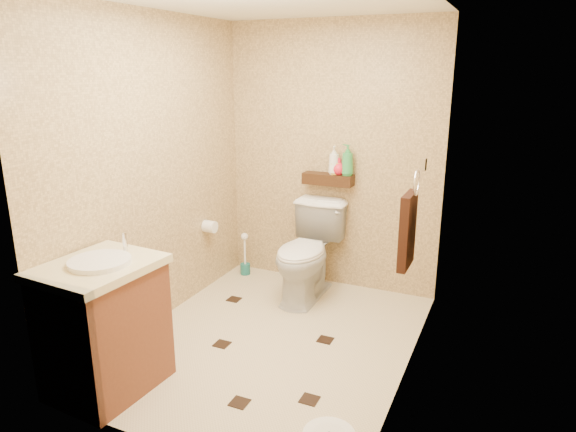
% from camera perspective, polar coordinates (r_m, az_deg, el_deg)
% --- Properties ---
extents(ground, '(2.50, 2.50, 0.00)m').
position_cam_1_polar(ground, '(3.99, -1.78, -13.67)').
color(ground, beige).
rests_on(ground, ground).
extents(wall_back, '(2.00, 0.04, 2.40)m').
position_cam_1_polar(wall_back, '(4.69, 4.85, 6.43)').
color(wall_back, tan).
rests_on(wall_back, ground).
extents(wall_front, '(2.00, 0.04, 2.40)m').
position_cam_1_polar(wall_front, '(2.53, -14.52, -2.35)').
color(wall_front, tan).
rests_on(wall_front, ground).
extents(wall_left, '(0.04, 2.50, 2.40)m').
position_cam_1_polar(wall_left, '(4.08, -14.68, 4.55)').
color(wall_left, tan).
rests_on(wall_left, ground).
extents(wall_right, '(0.04, 2.50, 2.40)m').
position_cam_1_polar(wall_right, '(3.25, 14.11, 1.71)').
color(wall_right, tan).
rests_on(wall_right, ground).
extents(wall_shelf, '(0.46, 0.14, 0.10)m').
position_cam_1_polar(wall_shelf, '(4.64, 4.47, 4.10)').
color(wall_shelf, '#39210F').
rests_on(wall_shelf, wall_back).
extents(floor_accents, '(1.26, 1.46, 0.01)m').
position_cam_1_polar(floor_accents, '(3.95, -1.90, -13.94)').
color(floor_accents, black).
rests_on(floor_accents, ground).
extents(toilet, '(0.47, 0.83, 0.84)m').
position_cam_1_polar(toilet, '(4.52, 2.15, -4.08)').
color(toilet, white).
rests_on(toilet, ground).
extents(vanity, '(0.62, 0.73, 0.98)m').
position_cam_1_polar(vanity, '(3.47, -19.75, -11.34)').
color(vanity, brown).
rests_on(vanity, ground).
extents(toilet_brush, '(0.10, 0.10, 0.43)m').
position_cam_1_polar(toilet_brush, '(5.13, -4.80, -4.87)').
color(toilet_brush, '#196765').
rests_on(toilet_brush, ground).
extents(towel_ring, '(0.12, 0.30, 0.76)m').
position_cam_1_polar(towel_ring, '(3.57, 13.21, -1.21)').
color(towel_ring, silver).
rests_on(towel_ring, wall_right).
extents(toilet_paper, '(0.12, 0.11, 0.12)m').
position_cam_1_polar(toilet_paper, '(4.71, -8.68, -1.16)').
color(toilet_paper, white).
rests_on(toilet_paper, wall_left).
extents(bottle_a, '(0.12, 0.12, 0.25)m').
position_cam_1_polar(bottle_a, '(4.59, 5.13, 6.19)').
color(bottle_a, white).
rests_on(bottle_a, wall_shelf).
extents(bottle_b, '(0.09, 0.09, 0.16)m').
position_cam_1_polar(bottle_b, '(4.60, 5.29, 5.59)').
color(bottle_b, gold).
rests_on(bottle_b, wall_shelf).
extents(bottle_c, '(0.16, 0.16, 0.15)m').
position_cam_1_polar(bottle_c, '(4.59, 5.69, 5.51)').
color(bottle_c, red).
rests_on(bottle_c, wall_shelf).
extents(bottle_d, '(0.13, 0.13, 0.28)m').
position_cam_1_polar(bottle_d, '(4.55, 6.63, 6.20)').
color(bottle_d, '#309147').
rests_on(bottle_d, wall_shelf).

